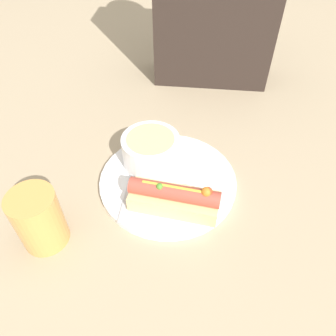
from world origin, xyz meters
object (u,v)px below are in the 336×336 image
object	(u,v)px
hot_dog	(175,198)
drinking_glass	(39,219)
spoon	(133,172)
soup_bowl	(151,149)

from	to	relation	value
hot_dog	drinking_glass	world-z (taller)	drinking_glass
spoon	hot_dog	bearing A→B (deg)	-128.42
soup_bowl	drinking_glass	xyz separation A→B (m)	(-0.15, -0.19, 0.01)
soup_bowl	spoon	world-z (taller)	soup_bowl
hot_dog	soup_bowl	bearing A→B (deg)	124.54
soup_bowl	hot_dog	bearing A→B (deg)	-62.45
spoon	soup_bowl	bearing A→B (deg)	-38.10
hot_dog	soup_bowl	distance (m)	0.12
soup_bowl	drinking_glass	world-z (taller)	drinking_glass
hot_dog	soup_bowl	size ratio (longest dim) A/B	1.42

